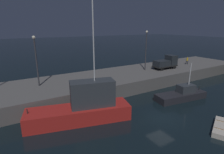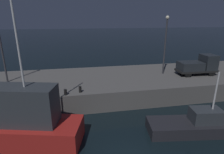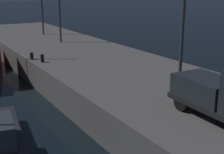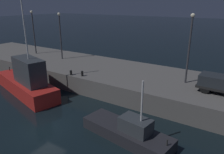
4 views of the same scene
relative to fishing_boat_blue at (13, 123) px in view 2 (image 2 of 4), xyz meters
The scene contains 8 objects.
pier_quay 11.44m from the fishing_boat_blue, 47.05° to the left, with size 62.16×10.34×2.11m.
fishing_boat_blue is the anchor object (origin of this frame).
fishing_boat_orange 14.62m from the fishing_boat_blue, ahead, with size 7.95×3.40×5.26m.
lamp_post_east 10.42m from the fishing_boat_blue, 108.90° to the left, with size 0.44×0.44×6.94m.
lamp_post_central 18.82m from the fishing_boat_blue, 27.47° to the left, with size 0.44×0.44×7.34m.
utility_truck 21.72m from the fishing_boat_blue, 19.30° to the left, with size 5.15×2.16×2.58m.
bollard_west 5.24m from the fishing_boat_blue, 43.15° to the left, with size 0.28×0.28×0.57m, color black.
bollard_central 6.58m from the fishing_boat_blue, 37.39° to the left, with size 0.28×0.28×0.62m, color black.
Camera 2 is at (-2.76, -9.20, 9.23)m, focal length 29.73 mm.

